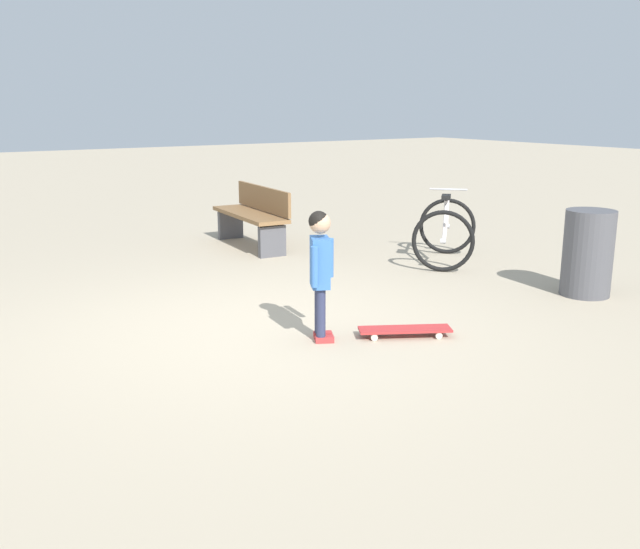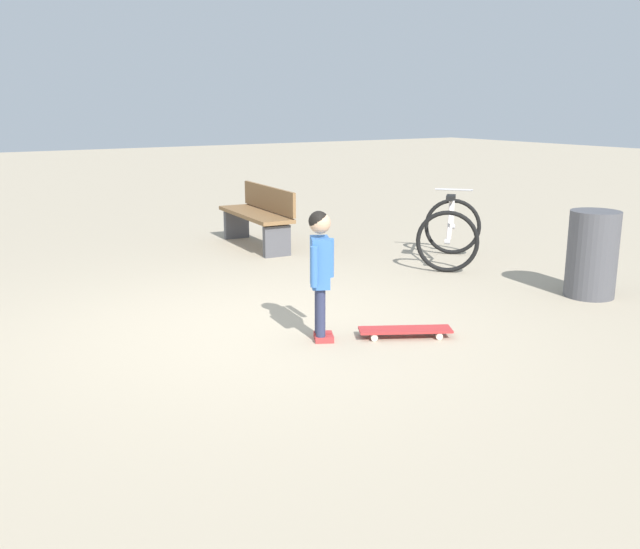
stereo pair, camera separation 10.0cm
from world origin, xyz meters
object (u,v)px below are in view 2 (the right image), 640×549
at_px(child_person, 320,261).
at_px(trash_bin, 592,254).
at_px(street_bench, 259,215).
at_px(skateboard, 405,330).
at_px(bicycle_near, 450,232).

xyz_separation_m(child_person, trash_bin, (-0.29, -2.99, -0.23)).
height_order(street_bench, trash_bin, trash_bin).
relative_size(skateboard, street_bench, 0.47).
bearing_deg(child_person, street_bench, -19.97).
distance_m(skateboard, trash_bin, 2.38).
xyz_separation_m(child_person, skateboard, (-0.31, -0.63, -0.60)).
height_order(skateboard, bicycle_near, bicycle_near).
bearing_deg(skateboard, bicycle_near, -49.16).
relative_size(bicycle_near, trash_bin, 1.47).
distance_m(child_person, trash_bin, 3.01).
height_order(child_person, skateboard, child_person).
distance_m(child_person, street_bench, 3.93).
bearing_deg(skateboard, street_bench, -10.06).
xyz_separation_m(street_bench, trash_bin, (-3.98, -1.64, 0.01)).
bearing_deg(trash_bin, child_person, 84.47).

